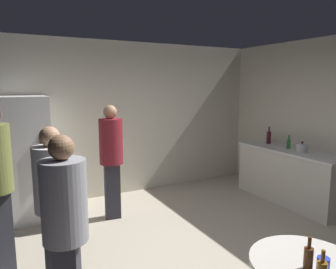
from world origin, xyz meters
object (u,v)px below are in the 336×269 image
object	(u,v)px
wine_bottle_on_counter	(269,137)
refrigerator	(24,159)
beer_bottle_on_counter	(289,144)
plastic_cup_blue	(323,265)
beer_bottle_brown	(308,257)
kettle	(302,148)
person_in_white_shirt	(53,196)
person_in_maroon_shirt	(111,153)
person_in_gray_shirt	(65,222)

from	to	relation	value
wine_bottle_on_counter	refrigerator	bearing A→B (deg)	169.28
beer_bottle_on_counter	plastic_cup_blue	distance (m)	3.41
refrigerator	beer_bottle_brown	xyz separation A→B (m)	(1.52, -3.57, -0.08)
kettle	beer_bottle_on_counter	bearing A→B (deg)	81.06
kettle	beer_bottle_brown	bearing A→B (deg)	-139.98
wine_bottle_on_counter	person_in_white_shirt	distance (m)	4.02
person_in_white_shirt	person_in_maroon_shirt	bearing A→B (deg)	70.77
person_in_gray_shirt	beer_bottle_on_counter	bearing A→B (deg)	39.40
plastic_cup_blue	person_in_white_shirt	size ratio (longest dim) A/B	0.07
beer_bottle_on_counter	person_in_maroon_shirt	world-z (taller)	person_in_maroon_shirt
beer_bottle_on_counter	refrigerator	bearing A→B (deg)	162.59
refrigerator	person_in_maroon_shirt	bearing A→B (deg)	-25.56
refrigerator	person_in_maroon_shirt	size ratio (longest dim) A/B	1.08
refrigerator	beer_bottle_on_counter	world-z (taller)	refrigerator
wine_bottle_on_counter	plastic_cup_blue	distance (m)	3.79
refrigerator	beer_bottle_brown	bearing A→B (deg)	-66.98
kettle	refrigerator	bearing A→B (deg)	158.36
beer_bottle_on_counter	person_in_gray_shirt	size ratio (longest dim) A/B	0.14
plastic_cup_blue	wine_bottle_on_counter	bearing A→B (deg)	49.75
wine_bottle_on_counter	beer_bottle_on_counter	distance (m)	0.49
beer_bottle_brown	person_in_gray_shirt	size ratio (longest dim) A/B	0.14
kettle	beer_bottle_on_counter	size ratio (longest dim) A/B	1.06
refrigerator	person_in_gray_shirt	world-z (taller)	refrigerator
kettle	beer_bottle_brown	distance (m)	3.14
person_in_maroon_shirt	refrigerator	bearing A→B (deg)	-105.08
beer_bottle_brown	plastic_cup_blue	xyz separation A→B (m)	(0.05, -0.08, -0.03)
kettle	wine_bottle_on_counter	xyz separation A→B (m)	(0.09, 0.80, 0.05)
wine_bottle_on_counter	person_in_maroon_shirt	world-z (taller)	person_in_maroon_shirt
kettle	person_in_maroon_shirt	world-z (taller)	person_in_maroon_shirt
beer_bottle_brown	person_in_maroon_shirt	distance (m)	3.06
refrigerator	person_in_maroon_shirt	distance (m)	1.25
wine_bottle_on_counter	person_in_white_shirt	bearing A→B (deg)	-164.31
kettle	person_in_maroon_shirt	distance (m)	2.97
plastic_cup_blue	person_in_gray_shirt	distance (m)	1.83
person_in_maroon_shirt	person_in_white_shirt	distance (m)	1.64
refrigerator	plastic_cup_blue	bearing A→B (deg)	-66.82
beer_bottle_brown	person_in_white_shirt	distance (m)	2.21
wine_bottle_on_counter	person_in_white_shirt	world-z (taller)	person_in_white_shirt
kettle	person_in_maroon_shirt	bearing A→B (deg)	160.01
beer_bottle_brown	person_in_maroon_shirt	size ratio (longest dim) A/B	0.14
beer_bottle_brown	plastic_cup_blue	bearing A→B (deg)	-60.14
beer_bottle_on_counter	beer_bottle_brown	world-z (taller)	beer_bottle_on_counter
beer_bottle_on_counter	wine_bottle_on_counter	bearing A→B (deg)	85.03
beer_bottle_brown	person_in_maroon_shirt	world-z (taller)	person_in_maroon_shirt
refrigerator	plastic_cup_blue	distance (m)	3.97
beer_bottle_brown	person_in_maroon_shirt	bearing A→B (deg)	97.32
plastic_cup_blue	person_in_white_shirt	world-z (taller)	person_in_white_shirt
person_in_maroon_shirt	person_in_gray_shirt	bearing A→B (deg)	-16.17
beer_bottle_brown	person_in_maroon_shirt	xyz separation A→B (m)	(-0.39, 3.03, 0.16)
beer_bottle_brown	person_in_white_shirt	bearing A→B (deg)	128.56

